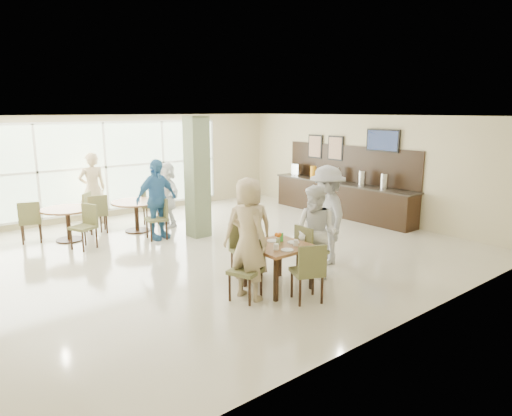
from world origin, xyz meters
TOP-DOWN VIEW (x-y plane):
  - ground at (0.00, 0.00)m, footprint 10.00×10.00m
  - room_shell at (0.00, 0.00)m, footprint 10.00×10.00m
  - window_bank at (-0.50, 4.46)m, footprint 7.00×0.04m
  - column at (0.40, 1.20)m, footprint 0.45×0.45m
  - main_table at (-0.31, -2.40)m, footprint 0.94×0.94m
  - round_table_left at (-2.11, 2.73)m, footprint 1.15×1.15m
  - round_table_right at (-0.55, 2.51)m, footprint 1.19×1.19m
  - chairs_main_table at (-0.31, -2.39)m, footprint 2.06×2.01m
  - chairs_table_left at (-2.06, 2.73)m, footprint 2.09×1.95m
  - chairs_table_right at (-0.57, 2.53)m, footprint 2.04×2.02m
  - tabletop_clutter at (-0.29, -2.42)m, footprint 0.68×0.74m
  - buffet_counter at (4.70, 0.51)m, footprint 0.64×4.70m
  - wall_tv at (4.94, -0.60)m, footprint 0.06×1.00m
  - framed_art_a at (4.95, 1.00)m, footprint 0.05×0.55m
  - framed_art_b at (4.95, 1.80)m, footprint 0.05×0.55m
  - teen_left at (-0.95, -2.42)m, footprint 0.59×0.77m
  - teen_far at (-0.35, -1.67)m, footprint 0.98×0.73m
  - teen_right at (0.52, -2.47)m, footprint 0.78×0.92m
  - teen_standing at (1.28, -2.03)m, footprint 1.20×1.42m
  - adult_a at (-0.46, 1.58)m, footprint 1.18×0.80m
  - adult_b at (0.29, 2.54)m, footprint 0.70×1.55m
  - adult_standing at (-1.09, 3.90)m, footprint 0.73×0.52m

SIDE VIEW (x-z plane):
  - ground at x=0.00m, z-range 0.00..0.00m
  - chairs_main_table at x=-0.31m, z-range 0.00..0.95m
  - chairs_table_left at x=-2.06m, z-range 0.00..0.95m
  - chairs_table_right at x=-0.57m, z-range 0.00..0.95m
  - buffet_counter at x=4.70m, z-range -0.42..1.53m
  - round_table_left at x=-2.11m, z-range 0.21..0.96m
  - round_table_right at x=-0.55m, z-range 0.22..0.97m
  - main_table at x=-0.31m, z-range 0.28..1.03m
  - tabletop_clutter at x=-0.29m, z-range 0.71..0.91m
  - adult_b at x=0.29m, z-range 0.00..1.65m
  - teen_right at x=0.52m, z-range 0.00..1.66m
  - teen_far at x=-0.35m, z-range 0.00..1.79m
  - adult_a at x=-0.46m, z-range 0.00..1.85m
  - teen_left at x=-0.95m, z-range 0.00..1.87m
  - adult_standing at x=-1.09m, z-range 0.00..1.88m
  - teen_standing at x=1.28m, z-range 0.00..1.90m
  - window_bank at x=-0.50m, z-range -2.10..4.90m
  - column at x=0.40m, z-range 0.00..2.80m
  - room_shell at x=0.00m, z-range -3.30..6.70m
  - framed_art_a at x=4.95m, z-range 1.50..2.20m
  - framed_art_b at x=4.95m, z-range 1.50..2.20m
  - wall_tv at x=4.94m, z-range 1.86..2.44m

